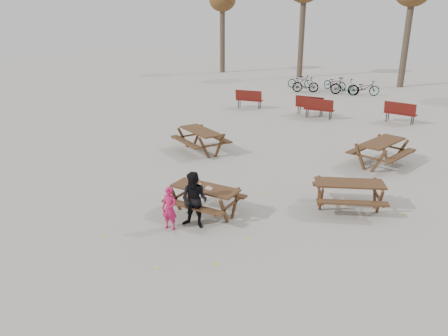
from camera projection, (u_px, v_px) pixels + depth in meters
The scene contains 13 objects.
ground at pixel (205, 214), 11.75m from camera, with size 80.00×80.00×0.00m, color gray.
main_picnic_table at pixel (205, 194), 11.55m from camera, with size 1.80×1.45×0.78m.
food_tray at pixel (209, 188), 11.36m from camera, with size 0.18×0.11×0.04m, color white.
bread_roll at pixel (209, 187), 11.35m from camera, with size 0.14×0.06×0.05m, color tan.
soda_bottle at pixel (200, 187), 11.31m from camera, with size 0.07×0.07×0.17m.
child at pixel (170, 208), 10.76m from camera, with size 0.41×0.27×1.11m, color #C11850.
adult at pixel (194, 200), 10.82m from camera, with size 0.71×0.55×1.45m, color black.
picnic_table_east at pixel (348, 196), 11.91m from camera, with size 1.83×1.48×0.79m, color #3C1F15, non-canonical shape.
picnic_table_north at pixel (201, 141), 16.78m from camera, with size 2.00×1.61×0.86m, color #3C1F15, non-canonical shape.
picnic_table_far at pixel (381, 153), 15.32m from camera, with size 2.03×1.64×0.88m, color #3C1F15, non-canonical shape.
park_bench_row at pixel (317, 106), 22.49m from camera, with size 9.50×1.71×1.03m.
bicycle_row at pixel (332, 85), 29.08m from camera, with size 6.56×2.94×1.09m.
fallen_leaves at pixel (262, 187), 13.55m from camera, with size 11.00×11.00×0.01m, color gold, non-canonical shape.
Camera 1 is at (5.74, -8.96, 5.16)m, focal length 35.00 mm.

